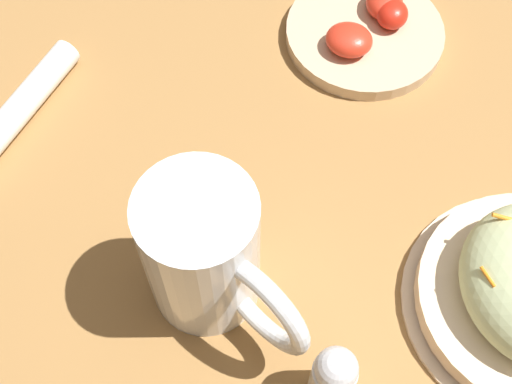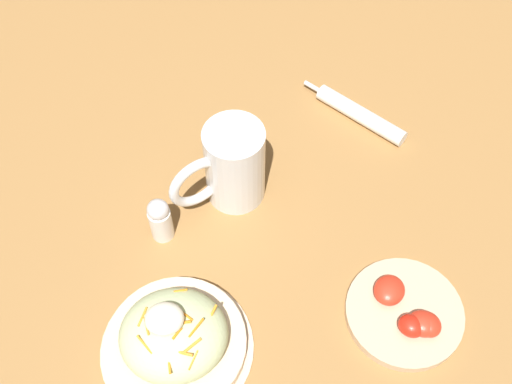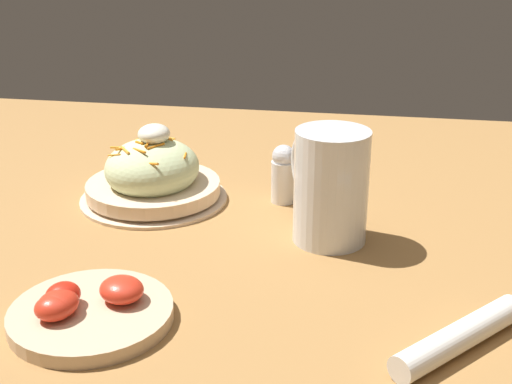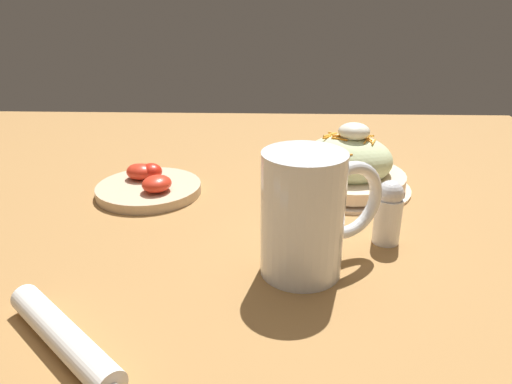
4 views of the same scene
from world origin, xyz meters
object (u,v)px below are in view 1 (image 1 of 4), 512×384
(beer_mug, at_px, (206,259))
(napkin_roll, at_px, (17,112))
(tomato_plate, at_px, (367,29))
(salt_shaker, at_px, (333,378))

(beer_mug, xyz_separation_m, napkin_roll, (0.23, 0.15, -0.05))
(beer_mug, relative_size, napkin_roll, 0.89)
(tomato_plate, bearing_deg, beer_mug, 136.58)
(beer_mug, bearing_deg, salt_shaker, -146.81)
(napkin_roll, bearing_deg, salt_shaker, -147.15)
(napkin_roll, distance_m, salt_shaker, 0.41)
(beer_mug, height_order, napkin_roll, beer_mug)
(tomato_plate, bearing_deg, salt_shaker, 156.31)
(beer_mug, relative_size, salt_shaker, 1.74)
(napkin_roll, relative_size, salt_shaker, 1.94)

